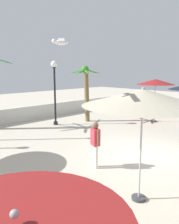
{
  "coord_description": "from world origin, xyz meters",
  "views": [
    {
      "loc": [
        -8.3,
        -4.98,
        3.56
      ],
      "look_at": [
        0.0,
        3.37,
        1.4
      ],
      "focal_mm": 37.21,
      "sensor_mm": 36.0,
      "label": 1
    }
  ],
  "objects_px": {
    "palm_tree_1": "(86,87)",
    "lamp_post_2": "(55,83)",
    "patio_umbrella_5": "(143,98)",
    "seagull_1": "(61,42)",
    "guest_0": "(95,140)",
    "patio_umbrella_2": "(156,82)"
  },
  "relations": [
    {
      "from": "lamp_post_2",
      "to": "guest_0",
      "type": "height_order",
      "value": "lamp_post_2"
    },
    {
      "from": "patio_umbrella_2",
      "to": "lamp_post_2",
      "type": "xyz_separation_m",
      "value": [
        -5.32,
        4.09,
        0.01
      ]
    },
    {
      "from": "patio_umbrella_2",
      "to": "palm_tree_1",
      "type": "bearing_deg",
      "value": 133.8
    },
    {
      "from": "patio_umbrella_5",
      "to": "lamp_post_2",
      "type": "relative_size",
      "value": 0.77
    },
    {
      "from": "guest_0",
      "to": "patio_umbrella_5",
      "type": "bearing_deg",
      "value": -106.38
    },
    {
      "from": "patio_umbrella_5",
      "to": "palm_tree_1",
      "type": "height_order",
      "value": "palm_tree_1"
    },
    {
      "from": "patio_umbrella_2",
      "to": "guest_0",
      "type": "xyz_separation_m",
      "value": [
        -8.37,
        -2.42,
        -1.69
      ]
    },
    {
      "from": "patio_umbrella_5",
      "to": "seagull_1",
      "type": "relative_size",
      "value": 3.33
    },
    {
      "from": "patio_umbrella_2",
      "to": "seagull_1",
      "type": "relative_size",
      "value": 3.15
    },
    {
      "from": "lamp_post_2",
      "to": "palm_tree_1",
      "type": "bearing_deg",
      "value": -19.06
    },
    {
      "from": "patio_umbrella_5",
      "to": "palm_tree_1",
      "type": "bearing_deg",
      "value": 54.34
    },
    {
      "from": "palm_tree_1",
      "to": "lamp_post_2",
      "type": "xyz_separation_m",
      "value": [
        -2.09,
        0.72,
        0.31
      ]
    },
    {
      "from": "palm_tree_1",
      "to": "guest_0",
      "type": "relative_size",
      "value": 2.24
    },
    {
      "from": "palm_tree_1",
      "to": "lamp_post_2",
      "type": "height_order",
      "value": "lamp_post_2"
    },
    {
      "from": "lamp_post_2",
      "to": "seagull_1",
      "type": "xyz_separation_m",
      "value": [
        -5.42,
        -7.64,
        1.45
      ]
    },
    {
      "from": "patio_umbrella_2",
      "to": "seagull_1",
      "type": "distance_m",
      "value": 11.4
    },
    {
      "from": "lamp_post_2",
      "to": "seagull_1",
      "type": "height_order",
      "value": "seagull_1"
    },
    {
      "from": "lamp_post_2",
      "to": "seagull_1",
      "type": "distance_m",
      "value": 9.48
    },
    {
      "from": "palm_tree_1",
      "to": "guest_0",
      "type": "xyz_separation_m",
      "value": [
        -5.14,
        -5.79,
        -1.38
      ]
    },
    {
      "from": "palm_tree_1",
      "to": "lamp_post_2",
      "type": "distance_m",
      "value": 2.23
    },
    {
      "from": "lamp_post_2",
      "to": "guest_0",
      "type": "relative_size",
      "value": 2.41
    },
    {
      "from": "patio_umbrella_2",
      "to": "patio_umbrella_5",
      "type": "height_order",
      "value": "patio_umbrella_5"
    }
  ]
}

